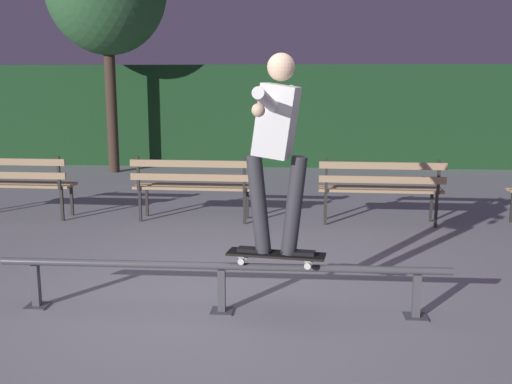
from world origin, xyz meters
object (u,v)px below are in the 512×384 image
at_px(grind_rail, 221,274).
at_px(park_bench_leftmost, 13,180).
at_px(park_bench_right_center, 381,184).
at_px(skateboard, 276,255).
at_px(park_bench_left_center, 193,182).
at_px(skateboarder, 277,137).

xyz_separation_m(grind_rail, park_bench_leftmost, (-3.27, 3.11, 0.22)).
bearing_deg(park_bench_right_center, park_bench_leftmost, 180.00).
bearing_deg(skateboard, park_bench_left_center, 111.74).
bearing_deg(skateboarder, grind_rail, 179.95).
distance_m(skateboarder, park_bench_leftmost, 4.92).
distance_m(skateboarder, park_bench_right_center, 3.46).
distance_m(grind_rail, park_bench_right_center, 3.53).
bearing_deg(park_bench_right_center, park_bench_left_center, 180.00).
xyz_separation_m(grind_rail, skateboard, (0.44, -0.00, 0.17)).
bearing_deg(grind_rail, skateboarder, -0.05).
bearing_deg(park_bench_leftmost, park_bench_left_center, 0.00).
distance_m(grind_rail, skateboarder, 1.19).
xyz_separation_m(grind_rail, skateboarder, (0.44, -0.00, 1.11)).
bearing_deg(park_bench_leftmost, skateboard, -39.97).
relative_size(skateboarder, park_bench_right_center, 0.97).
relative_size(skateboard, skateboarder, 0.51).
relative_size(skateboarder, park_bench_leftmost, 0.97).
xyz_separation_m(park_bench_left_center, park_bench_right_center, (2.47, 0.00, 0.00)).
height_order(skateboard, park_bench_left_center, park_bench_left_center).
relative_size(grind_rail, park_bench_leftmost, 2.27).
bearing_deg(park_bench_leftmost, grind_rail, -43.56).
height_order(skateboarder, park_bench_left_center, skateboarder).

